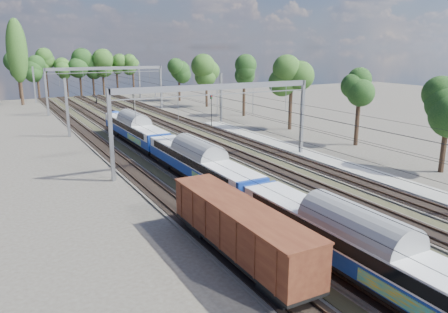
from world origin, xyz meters
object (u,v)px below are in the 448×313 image
signal_near (133,101)px  freight_boxcar (239,228)px  worker (97,100)px  emu_train (201,159)px  signal_far (211,107)px

signal_near → freight_boxcar: bearing=-113.7°
worker → signal_near: size_ratio=0.39×
freight_boxcar → signal_near: bearing=79.2°
emu_train → freight_boxcar: 15.48m
signal_near → worker: bearing=79.7°
emu_train → signal_near: signal_near is taller
emu_train → signal_far: bearing=61.3°
emu_train → signal_far: size_ratio=11.67×
freight_boxcar → signal_far: 46.51m
signal_far → freight_boxcar: bearing=-138.2°
emu_train → signal_near: (6.26, 41.45, 0.77)m
emu_train → signal_near: 41.93m
signal_far → emu_train: bearing=-142.1°
freight_boxcar → signal_far: bearing=65.2°
freight_boxcar → signal_far: (19.52, 42.20, 1.20)m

